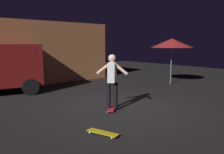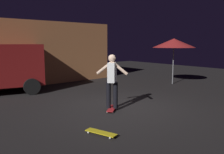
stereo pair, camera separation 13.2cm
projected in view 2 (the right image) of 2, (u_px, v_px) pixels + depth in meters
The scene contains 6 objects.
ground_plane at pixel (120, 107), 7.67m from camera, with size 28.00×28.00×0.00m, color black.
low_building at pixel (15, 52), 12.64m from camera, with size 9.35×4.19×3.16m.
patio_umbrella at pixel (174, 43), 11.72m from camera, with size 2.10×2.10×2.30m.
skateboard_ridden at pixel (112, 108), 7.34m from camera, with size 0.73×0.64×0.07m.
skateboard_spare at pixel (101, 133), 5.36m from camera, with size 0.43×0.80×0.07m.
skater at pixel (112, 77), 7.20m from camera, with size 0.69×0.82×1.67m.
Camera 2 is at (-4.99, -5.54, 2.09)m, focal length 37.67 mm.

